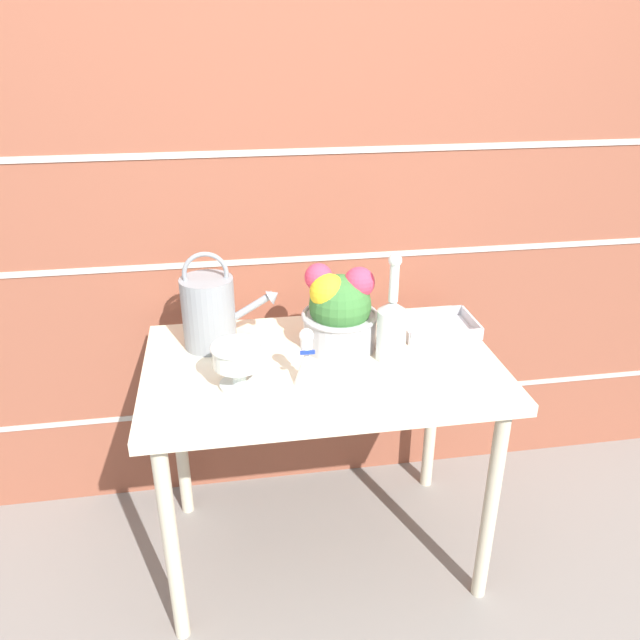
# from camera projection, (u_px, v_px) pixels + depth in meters

# --- Properties ---
(ground_plane) EXTENTS (12.00, 12.00, 0.00)m
(ground_plane) POSITION_uv_depth(u_px,v_px,m) (322.00, 547.00, 2.17)
(ground_plane) COLOR gray
(brick_wall) EXTENTS (3.60, 0.08, 2.20)m
(brick_wall) POSITION_uv_depth(u_px,v_px,m) (300.00, 204.00, 2.09)
(brick_wall) COLOR brown
(brick_wall) RESTS_ON ground_plane
(patio_table) EXTENTS (1.05, 0.65, 0.74)m
(patio_table) POSITION_uv_depth(u_px,v_px,m) (322.00, 386.00, 1.88)
(patio_table) COLOR beige
(patio_table) RESTS_ON ground_plane
(watering_can) EXTENTS (0.31, 0.16, 0.31)m
(watering_can) POSITION_uv_depth(u_px,v_px,m) (210.00, 311.00, 1.89)
(watering_can) COLOR gray
(watering_can) RESTS_ON patio_table
(crystal_pedestal_bowl) EXTENTS (0.14, 0.14, 0.13)m
(crystal_pedestal_bowl) POSITION_uv_depth(u_px,v_px,m) (238.00, 360.00, 1.68)
(crystal_pedestal_bowl) COLOR silver
(crystal_pedestal_bowl) RESTS_ON patio_table
(flower_planter) EXTENTS (0.24, 0.24, 0.26)m
(flower_planter) POSITION_uv_depth(u_px,v_px,m) (339.00, 311.00, 1.88)
(flower_planter) COLOR #ADADB2
(flower_planter) RESTS_ON patio_table
(glass_decanter) EXTENTS (0.09, 0.09, 0.33)m
(glass_decanter) POSITION_uv_depth(u_px,v_px,m) (392.00, 325.00, 1.82)
(glass_decanter) COLOR silver
(glass_decanter) RESTS_ON patio_table
(figurine_vase) EXTENTS (0.07, 0.07, 0.17)m
(figurine_vase) POSITION_uv_depth(u_px,v_px,m) (307.00, 362.00, 1.70)
(figurine_vase) COLOR white
(figurine_vase) RESTS_ON patio_table
(wire_tray) EXTENTS (0.24, 0.19, 0.04)m
(wire_tray) POSITION_uv_depth(u_px,v_px,m) (437.00, 327.00, 2.03)
(wire_tray) COLOR #B7B7BC
(wire_tray) RESTS_ON patio_table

